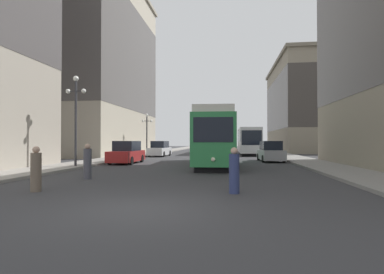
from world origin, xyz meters
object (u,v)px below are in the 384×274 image
at_px(parked_car_left_mid, 160,149).
at_px(parked_car_left_near, 127,153).
at_px(pedestrian_on_sidewalk, 36,170).
at_px(transit_bus, 249,140).
at_px(lamp_post_left_far, 147,127).
at_px(pedestrian_crossing_far, 88,162).
at_px(lamp_post_left_near, 76,107).
at_px(pedestrian_crossing_near, 234,172).
at_px(parked_car_right_far, 270,152).
at_px(streetcar, 214,137).

bearing_deg(parked_car_left_mid, parked_car_left_near, -88.03).
distance_m(parked_car_left_near, pedestrian_on_sidewalk, 13.77).
bearing_deg(pedestrian_on_sidewalk, parked_car_left_mid, 84.27).
xyz_separation_m(parked_car_left_near, pedestrian_on_sidewalk, (1.41, -13.70, -0.09)).
relative_size(transit_bus, lamp_post_left_far, 2.25).
height_order(pedestrian_crossing_far, lamp_post_left_far, lamp_post_left_far).
bearing_deg(lamp_post_left_far, lamp_post_left_near, -90.00).
bearing_deg(pedestrian_crossing_near, lamp_post_left_far, -144.39).
relative_size(parked_car_left_near, lamp_post_left_near, 0.76).
bearing_deg(transit_bus, lamp_post_left_far, -160.73).
distance_m(pedestrian_on_sidewalk, lamp_post_left_near, 10.14).
relative_size(parked_car_right_far, lamp_post_left_far, 0.95).
distance_m(streetcar, transit_bus, 18.40).
distance_m(streetcar, lamp_post_left_near, 10.07).
distance_m(parked_car_right_far, pedestrian_crossing_near, 17.42).
relative_size(parked_car_right_far, pedestrian_crossing_near, 3.03).
bearing_deg(lamp_post_left_near, parked_car_left_mid, 83.41).
bearing_deg(streetcar, parked_car_right_far, 42.06).
bearing_deg(pedestrian_crossing_far, parked_car_left_mid, 163.99).
relative_size(parked_car_left_near, pedestrian_crossing_near, 2.86).
relative_size(pedestrian_crossing_near, pedestrian_on_sidewalk, 0.98).
xyz_separation_m(pedestrian_crossing_near, pedestrian_on_sidewalk, (-7.05, -0.50, 0.01)).
bearing_deg(parked_car_left_near, pedestrian_crossing_far, -81.44).
bearing_deg(transit_bus, parked_car_left_mid, -153.11).
relative_size(lamp_post_left_near, lamp_post_left_far, 1.19).
relative_size(parked_car_left_near, lamp_post_left_far, 0.90).
distance_m(parked_car_left_mid, pedestrian_on_sidewalk, 25.49).
relative_size(parked_car_left_mid, pedestrian_crossing_far, 2.91).
bearing_deg(pedestrian_on_sidewalk, pedestrian_crossing_far, 78.95).
relative_size(pedestrian_crossing_near, lamp_post_left_far, 0.31).
relative_size(pedestrian_crossing_near, pedestrian_crossing_far, 0.94).
distance_m(streetcar, pedestrian_on_sidewalk, 14.21).
height_order(parked_car_right_far, pedestrian_on_sidewalk, parked_car_right_far).
bearing_deg(pedestrian_crossing_far, pedestrian_on_sidewalk, -22.22).
bearing_deg(parked_car_right_far, transit_bus, -87.99).
height_order(streetcar, lamp_post_left_near, lamp_post_left_near).
distance_m(streetcar, pedestrian_crossing_near, 12.57).
relative_size(streetcar, parked_car_left_near, 2.81).
distance_m(parked_car_left_mid, pedestrian_crossing_far, 21.83).
relative_size(streetcar, pedestrian_crossing_far, 7.57).
bearing_deg(parked_car_right_far, pedestrian_crossing_far, 50.55).
distance_m(parked_car_right_far, lamp_post_left_near, 16.59).
height_order(streetcar, pedestrian_crossing_far, streetcar).
relative_size(streetcar, lamp_post_left_far, 2.52).
bearing_deg(parked_car_right_far, pedestrian_on_sidewalk, 56.42).
bearing_deg(pedestrian_crossing_near, streetcar, -160.15).
distance_m(transit_bus, pedestrian_crossing_near, 30.57).
relative_size(parked_car_left_mid, lamp_post_left_far, 0.97).
relative_size(streetcar, lamp_post_left_near, 2.12).
xyz_separation_m(streetcar, pedestrian_crossing_far, (-5.61, -9.24, -1.31)).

